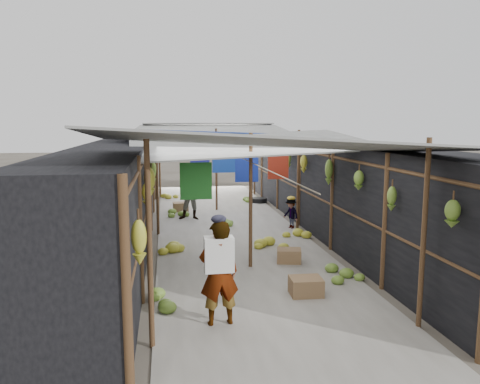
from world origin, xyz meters
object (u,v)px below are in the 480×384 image
crate_near (289,256)px  vendor_elderly (219,273)px  black_basin (259,200)px  shopper_blue (191,193)px  vendor_seated (291,214)px

crate_near → vendor_elderly: size_ratio=0.32×
black_basin → crate_near: bearing=-96.6°
black_basin → vendor_elderly: size_ratio=0.38×
vendor_elderly → shopper_blue: shopper_blue is taller
crate_near → vendor_elderly: bearing=-108.7°
crate_near → vendor_seated: vendor_seated is taller
shopper_blue → vendor_seated: shopper_blue is taller
black_basin → shopper_blue: 3.60m
black_basin → shopper_blue: bearing=-135.1°
vendor_elderly → crate_near: bearing=-128.6°
vendor_seated → black_basin: bearing=154.9°
vendor_seated → vendor_elderly: bearing=-50.0°
black_basin → vendor_seated: vendor_seated is taller
crate_near → shopper_blue: shopper_blue is taller
vendor_elderly → shopper_blue: 7.17m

